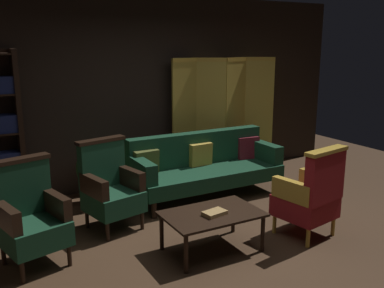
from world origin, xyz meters
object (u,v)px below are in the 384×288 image
(book_tan_leather, at_px, (215,213))
(velvet_couch, at_px, (204,165))
(armchair_wing_left, at_px, (110,187))
(armchair_wing_right, at_px, (30,216))
(coffee_table, at_px, (212,217))
(folding_screen, at_px, (223,117))
(armchair_gilt_accent, at_px, (311,195))
(potted_plant, at_px, (95,171))

(book_tan_leather, bearing_deg, velvet_couch, 63.21)
(velvet_couch, bearing_deg, armchair_wing_left, -165.02)
(book_tan_leather, bearing_deg, armchair_wing_right, 157.62)
(coffee_table, bearing_deg, armchair_wing_right, 159.45)
(folding_screen, xyz_separation_m, armchair_gilt_accent, (-0.35, -2.34, -0.50))
(armchair_wing_left, xyz_separation_m, potted_plant, (0.07, 0.82, -0.04))
(folding_screen, relative_size, potted_plant, 2.42)
(armchair_wing_right, xyz_separation_m, book_tan_leather, (1.67, -0.69, -0.05))
(armchair_gilt_accent, relative_size, armchair_wing_right, 1.00)
(armchair_gilt_accent, xyz_separation_m, book_tan_leather, (-1.14, 0.17, -0.05))
(armchair_wing_left, height_order, armchair_wing_right, same)
(folding_screen, distance_m, armchair_wing_right, 3.52)
(coffee_table, bearing_deg, potted_plant, 109.13)
(velvet_couch, bearing_deg, armchair_gilt_accent, -78.15)
(velvet_couch, relative_size, armchair_wing_left, 2.04)
(folding_screen, bearing_deg, potted_plant, -174.50)
(book_tan_leather, bearing_deg, coffee_table, 82.35)
(velvet_couch, distance_m, coffee_table, 1.67)
(folding_screen, bearing_deg, armchair_wing_left, -155.05)
(velvet_couch, relative_size, coffee_table, 2.12)
(velvet_couch, xyz_separation_m, coffee_table, (-0.77, -1.48, -0.08))
(coffee_table, relative_size, armchair_gilt_accent, 0.96)
(armchair_wing_left, relative_size, potted_plant, 1.32)
(armchair_wing_left, bearing_deg, velvet_couch, 14.98)
(velvet_couch, bearing_deg, potted_plant, 163.57)
(armchair_gilt_accent, height_order, armchair_wing_left, same)
(armchair_gilt_accent, relative_size, book_tan_leather, 4.42)
(coffee_table, height_order, armchair_wing_left, armchair_wing_left)
(armchair_wing_right, bearing_deg, book_tan_leather, -22.38)
(armchair_wing_right, xyz_separation_m, potted_plant, (1.02, 1.27, -0.04))
(velvet_couch, relative_size, book_tan_leather, 9.01)
(velvet_couch, xyz_separation_m, potted_plant, (-1.43, 0.42, -0.00))
(coffee_table, bearing_deg, folding_screen, 54.87)
(folding_screen, bearing_deg, coffee_table, -125.13)
(armchair_wing_right, distance_m, book_tan_leather, 1.80)
(armchair_wing_left, relative_size, armchair_wing_right, 1.00)
(folding_screen, height_order, armchair_wing_left, folding_screen)
(coffee_table, bearing_deg, armchair_wing_left, 123.88)
(armchair_wing_left, bearing_deg, potted_plant, 85.42)
(folding_screen, bearing_deg, velvet_couch, -138.68)
(armchair_gilt_accent, bearing_deg, velvet_couch, 101.85)
(armchair_gilt_accent, height_order, potted_plant, armchair_gilt_accent)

